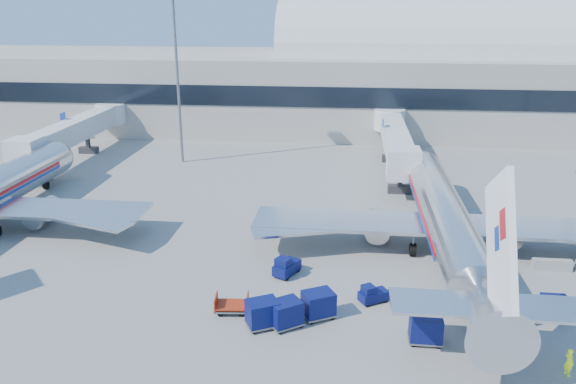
# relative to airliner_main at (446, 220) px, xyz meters

# --- Properties ---
(ground) EXTENTS (260.00, 260.00, 0.00)m
(ground) POSITION_rel_airliner_main_xyz_m (-10.00, -4.51, -2.93)
(ground) COLOR gray
(ground) RESTS_ON ground
(terminal) EXTENTS (170.00, 28.15, 21.00)m
(terminal) POSITION_rel_airliner_main_xyz_m (-23.60, 51.46, 4.60)
(terminal) COLOR #B2AA9E
(terminal) RESTS_ON ground
(airliner_main) EXTENTS (32.00, 37.26, 12.07)m
(airliner_main) POSITION_rel_airliner_main_xyz_m (0.00, 0.00, 0.00)
(airliner_main) COLOR silver
(airliner_main) RESTS_ON ground
(jetbridge_near) EXTENTS (4.40, 27.50, 6.25)m
(jetbridge_near) POSITION_rel_airliner_main_xyz_m (-2.40, 26.30, 1.00)
(jetbridge_near) COLOR silver
(jetbridge_near) RESTS_ON ground
(jetbridge_mid) EXTENTS (4.40, 27.50, 6.25)m
(jetbridge_mid) POSITION_rel_airliner_main_xyz_m (-44.40, 26.30, 1.00)
(jetbridge_mid) COLOR silver
(jetbridge_mid) RESTS_ON ground
(mast_west) EXTENTS (2.00, 1.20, 22.60)m
(mast_west) POSITION_rel_airliner_main_xyz_m (-30.00, 25.49, 11.87)
(mast_west) COLOR slate
(mast_west) RESTS_ON ground
(barrier_near) EXTENTS (3.00, 0.55, 0.90)m
(barrier_near) POSITION_rel_airliner_main_xyz_m (8.00, -2.51, -2.48)
(barrier_near) COLOR #9E9E96
(barrier_near) RESTS_ON ground
(tug_lead) EXTENTS (2.28, 1.93, 1.34)m
(tug_lead) POSITION_rel_airliner_main_xyz_m (-6.17, -9.07, -2.32)
(tug_lead) COLOR #090F49
(tug_lead) RESTS_ON ground
(tug_right) EXTENTS (2.75, 1.95, 1.63)m
(tug_right) POSITION_rel_airliner_main_xyz_m (2.94, -9.93, -2.19)
(tug_right) COLOR #090F49
(tug_right) RESTS_ON ground
(tug_left) EXTENTS (2.14, 2.69, 1.57)m
(tug_left) POSITION_rel_airliner_main_xyz_m (-12.67, -5.59, -2.21)
(tug_left) COLOR #090F49
(tug_left) RESTS_ON ground
(cart_train_a) EXTENTS (2.58, 2.38, 1.84)m
(cart_train_a) POSITION_rel_airliner_main_xyz_m (-9.83, -11.47, -1.95)
(cart_train_a) COLOR #090F49
(cart_train_a) RESTS_ON ground
(cart_train_b) EXTENTS (2.57, 2.45, 1.80)m
(cart_train_b) POSITION_rel_airliner_main_xyz_m (-11.87, -12.83, -1.96)
(cart_train_b) COLOR #090F49
(cart_train_b) RESTS_ON ground
(cart_train_c) EXTENTS (2.58, 2.37, 1.83)m
(cart_train_c) POSITION_rel_airliner_main_xyz_m (-13.34, -13.03, -1.95)
(cart_train_c) COLOR #090F49
(cart_train_c) RESTS_ON ground
(cart_solo_near) EXTENTS (2.05, 1.58, 1.80)m
(cart_solo_near) POSITION_rel_airliner_main_xyz_m (-3.10, -13.67, -1.97)
(cart_solo_near) COLOR #090F49
(cart_solo_near) RESTS_ON ground
(cart_solo_far) EXTENTS (1.73, 1.33, 1.50)m
(cart_solo_far) POSITION_rel_airliner_main_xyz_m (5.74, -9.81, -2.12)
(cart_solo_far) COLOR #090F49
(cart_solo_far) RESTS_ON ground
(cart_open_red) EXTENTS (2.37, 1.78, 0.60)m
(cart_open_red) POSITION_rel_airliner_main_xyz_m (-15.66, -11.47, -2.50)
(cart_open_red) COLOR slate
(cart_open_red) RESTS_ON ground
(ramp_worker) EXTENTS (0.56, 0.70, 1.67)m
(ramp_worker) POSITION_rel_airliner_main_xyz_m (4.49, -16.11, -2.09)
(ramp_worker) COLOR #CEFF1A
(ramp_worker) RESTS_ON ground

